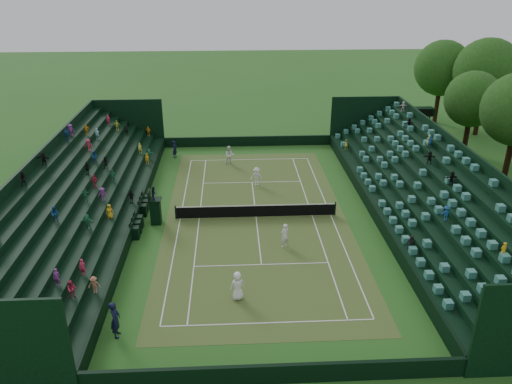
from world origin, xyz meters
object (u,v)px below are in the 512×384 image
(umpire_chair, at_px, (155,208))
(player_near_west, at_px, (238,286))
(tennis_net, at_px, (256,211))
(player_far_west, at_px, (230,155))
(player_far_east, at_px, (257,176))
(player_near_east, at_px, (285,235))

(umpire_chair, distance_m, player_near_west, 10.73)
(tennis_net, distance_m, player_far_west, 10.94)
(player_far_west, relative_size, player_far_east, 1.11)
(umpire_chair, bearing_deg, tennis_net, 4.81)
(player_far_west, bearing_deg, player_near_west, -91.35)
(umpire_chair, xyz_separation_m, player_far_east, (7.47, 6.43, -0.42))
(player_near_west, height_order, player_far_east, player_near_west)
(player_far_east, bearing_deg, tennis_net, -94.15)
(tennis_net, relative_size, player_far_east, 7.39)
(tennis_net, relative_size, player_near_east, 6.99)
(umpire_chair, relative_size, player_far_west, 1.62)
(tennis_net, xyz_separation_m, player_far_west, (-1.86, 10.78, 0.35))
(umpire_chair, height_order, player_near_west, umpire_chair)
(player_near_west, relative_size, player_far_east, 1.07)
(umpire_chair, relative_size, player_near_west, 1.68)
(player_near_east, distance_m, player_far_east, 10.22)
(player_near_west, xyz_separation_m, player_near_east, (3.14, 5.44, -0.01))
(player_far_west, height_order, player_far_east, player_far_west)
(tennis_net, distance_m, umpire_chair, 7.17)
(umpire_chair, relative_size, player_far_east, 1.80)
(player_near_west, distance_m, player_far_west, 20.53)
(player_near_west, distance_m, player_far_east, 15.69)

